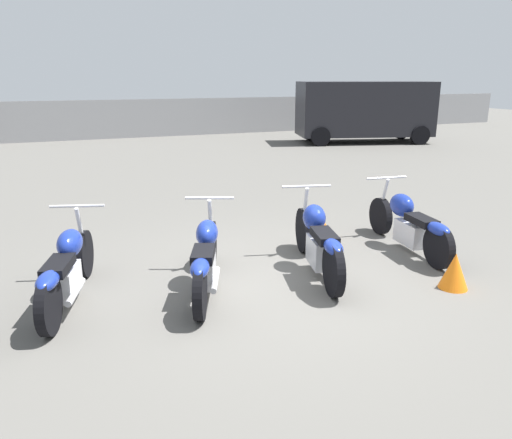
{
  "coord_description": "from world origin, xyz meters",
  "views": [
    {
      "loc": [
        -2.36,
        -5.2,
        2.47
      ],
      "look_at": [
        0.0,
        0.63,
        0.65
      ],
      "focal_mm": 35.0,
      "sensor_mm": 36.0,
      "label": 1
    }
  ],
  "objects": [
    {
      "name": "traffic_cone_near",
      "position": [
        1.93,
        -0.94,
        0.22
      ],
      "size": [
        0.35,
        0.35,
        0.44
      ],
      "color": "orange",
      "rests_on": "ground_plane"
    },
    {
      "name": "traffic_cone_far",
      "position": [
        1.35,
        1.24,
        0.19
      ],
      "size": [
        0.36,
        0.36,
        0.39
      ],
      "color": "orange",
      "rests_on": "ground_plane"
    },
    {
      "name": "motorcycle_slot_3",
      "position": [
        2.3,
        0.39,
        0.41
      ],
      "size": [
        0.67,
        2.15,
        0.96
      ],
      "rotation": [
        0.0,
        0.0,
        -0.13
      ],
      "color": "black",
      "rests_on": "ground_plane"
    },
    {
      "name": "motorcycle_slot_0",
      "position": [
        -2.37,
        0.36,
        0.41
      ],
      "size": [
        0.85,
        2.03,
        0.97
      ],
      "rotation": [
        0.0,
        0.0,
        -0.29
      ],
      "color": "black",
      "rests_on": "ground_plane"
    },
    {
      "name": "motorcycle_slot_1",
      "position": [
        -0.84,
        0.11,
        0.41
      ],
      "size": [
        0.98,
        2.03,
        0.98
      ],
      "rotation": [
        0.0,
        0.0,
        -0.38
      ],
      "color": "black",
      "rests_on": "ground_plane"
    },
    {
      "name": "fence_back",
      "position": [
        0.0,
        15.92,
        0.77
      ],
      "size": [
        40.0,
        0.04,
        1.55
      ],
      "color": "gray",
      "rests_on": "ground_plane"
    },
    {
      "name": "parked_van",
      "position": [
        8.68,
        11.13,
        1.25
      ],
      "size": [
        5.29,
        3.2,
        2.26
      ],
      "rotation": [
        0.0,
        0.0,
        1.29
      ],
      "color": "black",
      "rests_on": "ground_plane"
    },
    {
      "name": "ground_plane",
      "position": [
        0.0,
        0.0,
        0.0
      ],
      "size": [
        60.0,
        60.0,
        0.0
      ],
      "primitive_type": "plane",
      "color": "#5B5954"
    },
    {
      "name": "motorcycle_slot_2",
      "position": [
        0.66,
        0.12,
        0.43
      ],
      "size": [
        0.83,
        2.13,
        1.01
      ],
      "rotation": [
        0.0,
        0.0,
        -0.25
      ],
      "color": "black",
      "rests_on": "ground_plane"
    }
  ]
}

